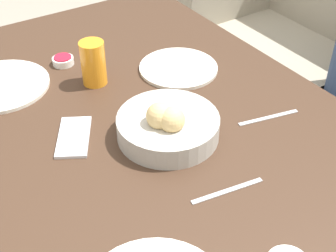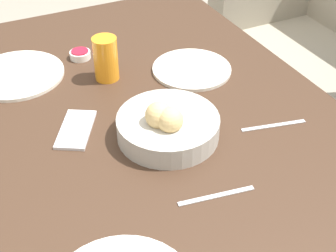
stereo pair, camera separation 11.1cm
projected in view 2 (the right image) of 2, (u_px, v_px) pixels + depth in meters
dining_table at (137, 154)px, 1.20m from camera, size 1.50×1.06×0.75m
bread_basket at (167, 126)px, 1.11m from camera, size 0.25×0.25×0.11m
plate_near_left at (17, 75)px, 1.34m from camera, size 0.27×0.27×0.01m
plate_far_center at (192, 69)px, 1.37m from camera, size 0.23×0.23×0.01m
juice_glass at (106, 59)px, 1.30m from camera, size 0.07×0.07×0.13m
jam_bowl_berry at (80, 54)px, 1.42m from camera, size 0.06×0.06×0.03m
fork_silver at (274, 126)px, 1.16m from camera, size 0.05×0.17×0.00m
knife_silver at (216, 196)px, 0.97m from camera, size 0.04×0.17×0.00m
cell_phone at (76, 129)px, 1.15m from camera, size 0.17×0.14×0.01m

